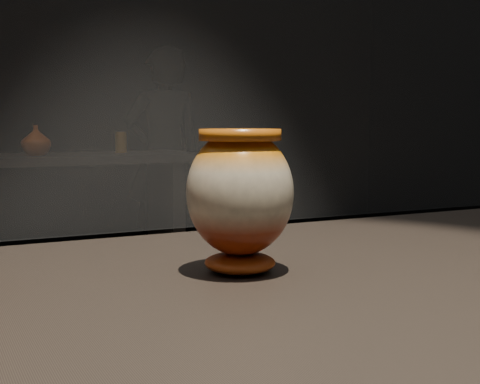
# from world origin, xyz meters

# --- Properties ---
(main_vase) EXTENTS (0.16, 0.16, 0.20)m
(main_vase) POSITION_xyz_m (0.07, 0.06, 1.01)
(main_vase) COLOR maroon
(main_vase) RESTS_ON display_plinth
(back_shelf) EXTENTS (2.00, 0.60, 0.90)m
(back_shelf) POSITION_xyz_m (0.27, 3.29, 0.64)
(back_shelf) COLOR black
(back_shelf) RESTS_ON ground
(back_vase_mid) EXTENTS (0.23, 0.23, 0.18)m
(back_vase_mid) POSITION_xyz_m (0.31, 3.23, 0.99)
(back_vase_mid) COLOR maroon
(back_vase_mid) RESTS_ON back_shelf
(back_vase_right) EXTENTS (0.07, 0.07, 0.13)m
(back_vase_right) POSITION_xyz_m (0.85, 3.35, 0.97)
(back_vase_right) COLOR #936015
(back_vase_right) RESTS_ON back_shelf
(visitor) EXTENTS (0.62, 0.43, 1.65)m
(visitor) POSITION_xyz_m (1.39, 4.07, 0.83)
(visitor) COLOR black
(visitor) RESTS_ON ground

